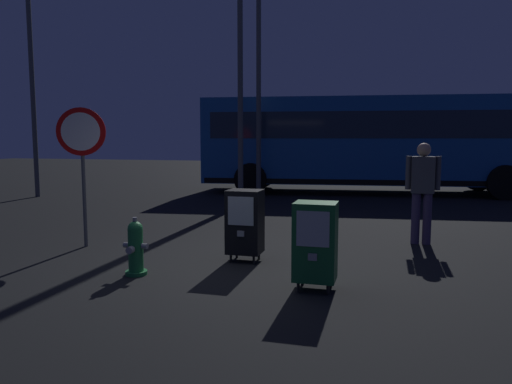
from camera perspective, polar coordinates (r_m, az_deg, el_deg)
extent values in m
plane|color=black|center=(6.75, -5.19, -8.63)|extent=(60.00, 60.00, 0.00)
cylinder|color=#1E7238|center=(6.47, -13.95, -9.23)|extent=(0.28, 0.28, 0.05)
cylinder|color=#1E7238|center=(6.40, -14.02, -6.64)|extent=(0.19, 0.19, 0.55)
sphere|color=#1E7238|center=(6.34, -14.09, -4.22)|extent=(0.19, 0.19, 0.19)
cylinder|color=gray|center=(6.32, -14.12, -3.15)|extent=(0.06, 0.06, 0.05)
cylinder|color=gray|center=(6.28, -14.63, -6.65)|extent=(0.09, 0.08, 0.09)
cylinder|color=gray|center=(6.45, -15.05, -6.07)|extent=(0.07, 0.07, 0.07)
cylinder|color=gray|center=(6.32, -13.00, -6.25)|extent=(0.07, 0.07, 0.07)
cylinder|color=black|center=(5.61, 5.01, -11.11)|extent=(0.04, 0.04, 0.12)
cylinder|color=black|center=(5.57, 8.49, -11.30)|extent=(0.04, 0.04, 0.12)
cylinder|color=black|center=(5.88, 5.50, -10.31)|extent=(0.04, 0.04, 0.12)
cylinder|color=black|center=(5.83, 8.81, -10.49)|extent=(0.04, 0.04, 0.12)
cube|color=#19602D|center=(5.59, 7.02, -5.79)|extent=(0.48, 0.40, 0.90)
cube|color=#B2B7BF|center=(5.35, 6.73, -4.36)|extent=(0.36, 0.01, 0.40)
cube|color=gray|center=(5.42, 6.69, -7.64)|extent=(0.10, 0.02, 0.08)
cylinder|color=black|center=(6.87, -2.99, -7.83)|extent=(0.04, 0.04, 0.12)
cylinder|color=black|center=(6.78, -0.27, -8.02)|extent=(0.04, 0.04, 0.12)
cylinder|color=black|center=(7.13, -2.29, -7.30)|extent=(0.04, 0.04, 0.12)
cylinder|color=black|center=(7.04, 0.34, -7.47)|extent=(0.04, 0.04, 0.12)
cube|color=black|center=(6.85, -1.32, -3.51)|extent=(0.48, 0.40, 0.90)
cube|color=#B2B7BF|center=(6.63, -1.82, -2.27)|extent=(0.36, 0.01, 0.40)
cube|color=gray|center=(6.68, -1.82, -4.94)|extent=(0.10, 0.02, 0.08)
cylinder|color=#4C4F54|center=(8.19, -19.69, 1.48)|extent=(0.06, 0.06, 2.20)
cylinder|color=red|center=(8.15, -19.97, 6.72)|extent=(0.71, 0.31, 0.76)
cylinder|color=white|center=(8.14, -20.02, 6.72)|extent=(0.56, 0.23, 0.60)
cylinder|color=#382D51|center=(8.44, 18.34, -2.96)|extent=(0.14, 0.14, 0.85)
cylinder|color=#382D51|center=(8.45, 19.56, -2.99)|extent=(0.14, 0.14, 0.85)
cube|color=#3F3F47|center=(8.36, 19.12, 1.93)|extent=(0.36, 0.20, 0.60)
sphere|color=tan|center=(8.35, 19.22, 4.74)|extent=(0.22, 0.22, 0.22)
cylinder|color=#3F3F47|center=(8.35, 17.56, 2.19)|extent=(0.09, 0.09, 0.55)
cylinder|color=#3F3F47|center=(8.38, 20.70, 2.09)|extent=(0.09, 0.09, 0.55)
cube|color=#19519E|center=(15.90, 13.35, 5.91)|extent=(10.72, 3.70, 2.65)
cube|color=#1E2838|center=(15.91, 13.40, 7.63)|extent=(10.10, 3.65, 0.80)
cube|color=black|center=(15.95, 13.24, 1.51)|extent=(10.51, 3.68, 0.16)
cylinder|color=black|center=(15.48, 27.32, 1.01)|extent=(1.03, 0.39, 1.00)
cylinder|color=black|center=(17.85, 24.76, 1.75)|extent=(1.03, 0.39, 1.00)
cylinder|color=black|center=(14.84, -0.64, 1.52)|extent=(1.03, 0.39, 1.00)
cylinder|color=black|center=(17.30, 0.68, 2.20)|extent=(1.03, 0.39, 1.00)
cylinder|color=#4C4F54|center=(12.84, -1.88, 16.14)|extent=(0.14, 0.14, 7.86)
cylinder|color=#4C4F54|center=(15.95, -24.90, 11.07)|extent=(0.14, 0.14, 6.44)
cylinder|color=#4C4F54|center=(14.31, 0.32, 15.09)|extent=(0.14, 0.14, 7.84)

